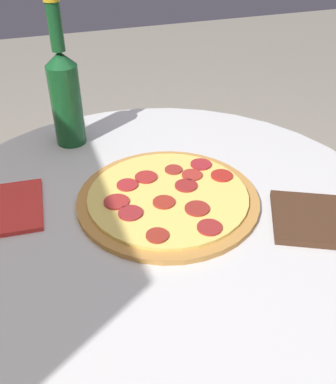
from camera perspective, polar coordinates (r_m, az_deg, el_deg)
name	(u,v)px	position (r m, az deg, el deg)	size (l,w,h in m)	color
table	(161,284)	(0.88, -0.98, -12.13)	(0.85, 0.85, 0.73)	silver
pizza	(168,197)	(0.76, 0.02, -0.73)	(0.32, 0.32, 0.02)	#B77F3D
beer_bottle	(65,94)	(0.93, -13.56, 12.62)	(0.06, 0.06, 0.30)	#144C23
pizza_paddle	(330,220)	(0.76, 20.74, -3.53)	(0.19, 0.26, 0.02)	#422819
napkin	(16,207)	(0.79, -19.60, -1.84)	(0.16, 0.10, 0.01)	red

